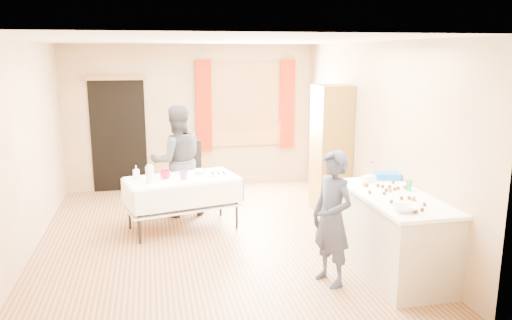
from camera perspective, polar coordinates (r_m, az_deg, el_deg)
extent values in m
cube|color=#9E7047|center=(6.84, -5.09, -8.97)|extent=(4.50, 5.50, 0.02)
cube|color=white|center=(6.38, -5.55, 13.55)|extent=(4.50, 5.50, 0.02)
cube|color=tan|center=(9.20, -7.39, 4.92)|extent=(4.50, 0.02, 2.60)
cube|color=tan|center=(3.83, -0.31, -5.38)|extent=(4.50, 0.02, 2.60)
cube|color=tan|center=(6.61, -25.14, 0.99)|extent=(0.02, 5.50, 2.60)
cube|color=tan|center=(7.10, 13.11, 2.54)|extent=(0.02, 5.50, 2.60)
cube|color=olive|center=(9.27, -1.19, 6.32)|extent=(1.32, 0.06, 1.52)
cube|color=white|center=(9.25, -1.18, 6.31)|extent=(1.20, 0.02, 1.40)
cube|color=#98220B|center=(9.10, -5.99, 6.14)|extent=(0.28, 0.06, 1.65)
cube|color=#98220B|center=(9.40, 3.57, 6.38)|extent=(0.28, 0.06, 1.65)
cube|color=black|center=(9.20, -15.42, 2.68)|extent=(0.95, 0.04, 2.00)
cube|color=olive|center=(9.06, -15.80, 9.02)|extent=(1.05, 0.06, 0.08)
cube|color=brown|center=(7.84, 8.55, 1.27)|extent=(0.50, 0.60, 1.97)
cube|color=#C0B7A0|center=(5.89, 15.48, -8.36)|extent=(0.73, 1.60, 0.86)
cube|color=white|center=(5.75, 15.75, -4.06)|extent=(0.79, 1.66, 0.04)
cube|color=white|center=(7.02, -8.45, -2.14)|extent=(1.63, 1.07, 0.04)
cube|color=black|center=(7.99, -7.68, -2.26)|extent=(0.45, 0.45, 0.06)
cube|color=black|center=(8.12, -7.82, 0.01)|extent=(0.44, 0.05, 0.63)
imported|color=#242A41|center=(5.38, 8.71, -6.63)|extent=(0.78, 0.72, 1.46)
imported|color=black|center=(7.63, -8.98, -0.11)|extent=(0.98, 0.84, 1.69)
cylinder|color=green|center=(5.94, 17.07, -2.80)|extent=(0.08, 0.08, 0.12)
imported|color=white|center=(5.18, 16.60, -5.35)|extent=(0.32, 0.32, 0.06)
cube|color=white|center=(6.20, 12.69, -2.14)|extent=(0.18, 0.15, 0.08)
cube|color=blue|center=(6.41, 14.82, -1.78)|extent=(0.35, 0.28, 0.08)
cylinder|color=silver|center=(6.79, -12.05, -1.64)|extent=(0.12, 0.12, 0.22)
imported|color=red|center=(6.98, -10.31, -1.65)|extent=(0.25, 0.25, 0.11)
imported|color=red|center=(6.88, -8.29, -1.77)|extent=(0.19, 0.19, 0.12)
imported|color=white|center=(7.20, -6.37, -1.31)|extent=(0.19, 0.19, 0.06)
cube|color=white|center=(7.08, -4.33, -1.67)|extent=(0.34, 0.30, 0.02)
imported|color=white|center=(7.03, -13.53, -1.37)|extent=(0.10, 0.10, 0.19)
sphere|color=#3F2314|center=(5.84, 15.11, -3.36)|extent=(0.04, 0.04, 0.04)
sphere|color=#39200D|center=(5.98, 12.58, -2.85)|extent=(0.04, 0.04, 0.04)
sphere|color=#39200D|center=(5.95, 17.00, -3.17)|extent=(0.04, 0.04, 0.04)
sphere|color=#39200D|center=(5.41, 18.69, -4.82)|extent=(0.04, 0.04, 0.04)
sphere|color=#39200D|center=(5.23, 18.45, -5.41)|extent=(0.04, 0.04, 0.04)
sphere|color=#39200D|center=(5.15, 17.82, -5.61)|extent=(0.04, 0.04, 0.04)
sphere|color=#3F2314|center=(5.57, 17.53, -4.27)|extent=(0.04, 0.04, 0.04)
sphere|color=#39200D|center=(5.60, 17.60, -4.19)|extent=(0.04, 0.04, 0.04)
sphere|color=#39200D|center=(5.90, 15.57, -3.21)|extent=(0.04, 0.04, 0.04)
sphere|color=#39200D|center=(5.60, 17.10, -4.14)|extent=(0.04, 0.04, 0.04)
sphere|color=#39200D|center=(5.99, 15.01, -2.95)|extent=(0.04, 0.04, 0.04)
sphere|color=#39200D|center=(5.16, 17.48, -5.56)|extent=(0.04, 0.04, 0.04)
sphere|color=#3F2314|center=(5.18, 17.32, -5.50)|extent=(0.04, 0.04, 0.04)
sphere|color=#39200D|center=(6.02, 12.27, -2.73)|extent=(0.04, 0.04, 0.04)
sphere|color=#39200D|center=(5.99, 14.28, -2.93)|extent=(0.04, 0.04, 0.04)
sphere|color=#39200D|center=(5.71, 12.88, -3.60)|extent=(0.04, 0.04, 0.04)
sphere|color=#39200D|center=(5.70, 14.44, -3.70)|extent=(0.04, 0.04, 0.04)
sphere|color=#39200D|center=(6.01, 13.77, -2.84)|extent=(0.04, 0.04, 0.04)
sphere|color=#3F2314|center=(6.01, 12.33, -2.78)|extent=(0.04, 0.04, 0.04)
sphere|color=#39200D|center=(5.95, 15.93, -3.11)|extent=(0.04, 0.04, 0.04)
sphere|color=#39200D|center=(5.83, 14.66, -3.35)|extent=(0.04, 0.04, 0.04)
sphere|color=#39200D|center=(6.20, 15.41, -2.46)|extent=(0.04, 0.04, 0.04)
sphere|color=#39200D|center=(5.56, 16.29, -4.20)|extent=(0.04, 0.04, 0.04)
sphere|color=#39200D|center=(5.97, 15.91, -3.07)|extent=(0.04, 0.04, 0.04)
sphere|color=#3F2314|center=(6.02, 16.60, -2.97)|extent=(0.04, 0.04, 0.04)
sphere|color=#39200D|center=(5.41, 15.22, -4.61)|extent=(0.04, 0.04, 0.04)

